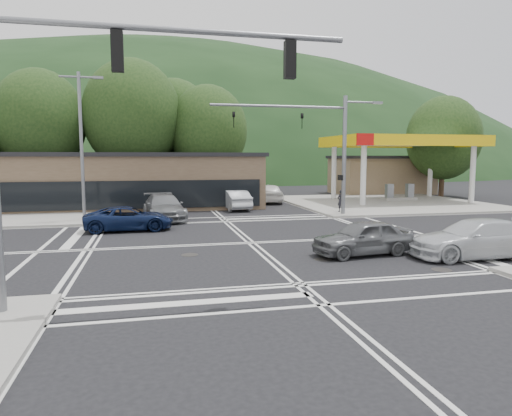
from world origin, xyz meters
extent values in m
plane|color=black|center=(0.00, 0.00, 0.00)|extent=(120.00, 120.00, 0.00)
cube|color=gray|center=(15.00, 15.00, 0.07)|extent=(16.00, 16.00, 0.15)
cube|color=gray|center=(-15.00, 15.00, 0.07)|extent=(16.00, 16.00, 0.15)
cylinder|color=silver|center=(12.00, 13.00, 2.50)|extent=(0.44, 0.44, 5.00)
cylinder|color=silver|center=(12.00, 19.00, 2.50)|extent=(0.44, 0.44, 5.00)
cylinder|color=silver|center=(22.00, 13.00, 2.50)|extent=(0.44, 0.44, 5.00)
cylinder|color=silver|center=(22.00, 19.00, 2.50)|extent=(0.44, 0.44, 5.00)
cube|color=silver|center=(17.00, 16.00, 5.30)|extent=(12.00, 8.00, 0.60)
cube|color=yellow|center=(17.00, 12.00, 5.30)|extent=(12.20, 0.25, 0.90)
cube|color=yellow|center=(17.00, 20.00, 5.30)|extent=(12.20, 0.25, 0.90)
cube|color=yellow|center=(11.00, 16.00, 5.30)|extent=(0.25, 8.20, 0.90)
cube|color=yellow|center=(23.00, 16.00, 5.30)|extent=(0.25, 8.20, 0.90)
cube|color=red|center=(11.50, 11.85, 5.30)|extent=(1.40, 0.12, 0.90)
cube|color=gray|center=(17.00, 16.00, 0.25)|extent=(3.00, 1.00, 0.30)
cube|color=slate|center=(16.00, 16.00, 0.95)|extent=(0.60, 0.50, 1.30)
cube|color=slate|center=(18.00, 16.00, 0.95)|extent=(0.60, 0.50, 1.30)
cube|color=#846B4F|center=(20.00, 25.00, 1.90)|extent=(10.00, 6.00, 3.80)
cube|color=brown|center=(-8.00, 17.00, 2.00)|extent=(24.00, 8.00, 4.00)
ellipsoid|color=black|center=(0.00, 90.00, 0.00)|extent=(252.00, 126.00, 140.00)
cylinder|color=#382619|center=(-14.00, 24.00, 2.42)|extent=(0.50, 0.50, 4.84)
ellipsoid|color=black|center=(-14.00, 24.00, 7.15)|extent=(8.00, 8.00, 9.20)
cylinder|color=#382619|center=(-6.00, 24.00, 2.64)|extent=(0.50, 0.50, 5.28)
ellipsoid|color=black|center=(-6.00, 24.00, 7.80)|extent=(9.00, 9.00, 10.35)
cylinder|color=#382619|center=(1.00, 24.00, 2.20)|extent=(0.50, 0.50, 4.40)
ellipsoid|color=black|center=(1.00, 24.00, 6.50)|extent=(7.60, 7.60, 8.74)
cylinder|color=#382619|center=(-2.00, 28.00, 2.42)|extent=(0.50, 0.50, 4.84)
ellipsoid|color=black|center=(-2.00, 28.00, 7.15)|extent=(8.40, 8.40, 9.66)
cylinder|color=#382619|center=(24.00, 20.00, 1.98)|extent=(0.50, 0.50, 3.96)
ellipsoid|color=black|center=(24.00, 20.00, 5.85)|extent=(7.20, 7.20, 8.28)
cylinder|color=slate|center=(-8.50, 9.00, 4.50)|extent=(0.20, 0.20, 9.00)
cylinder|color=slate|center=(-8.50, 9.00, 8.70)|extent=(2.20, 0.12, 0.12)
cube|color=slate|center=(-7.40, 9.00, 8.70)|extent=(0.60, 0.25, 0.15)
cylinder|color=slate|center=(8.20, 8.20, 4.00)|extent=(0.28, 0.28, 8.00)
cylinder|color=slate|center=(3.70, 8.20, 7.20)|extent=(9.00, 0.16, 0.16)
imported|color=black|center=(5.20, 8.20, 6.30)|extent=(0.16, 0.20, 1.00)
imported|color=black|center=(0.70, 8.20, 6.30)|extent=(0.16, 0.20, 1.00)
cylinder|color=slate|center=(9.40, 8.20, 7.60)|extent=(2.40, 0.12, 0.12)
cube|color=slate|center=(10.50, 8.20, 7.60)|extent=(0.70, 0.30, 0.15)
cube|color=black|center=(7.95, 8.20, 2.60)|extent=(0.25, 0.30, 0.35)
cylinder|color=slate|center=(-3.70, -8.20, 7.20)|extent=(9.00, 0.16, 0.16)
cube|color=black|center=(-5.20, -8.20, 6.60)|extent=(0.30, 0.25, 1.00)
cube|color=black|center=(-0.70, -8.20, 6.60)|extent=(0.30, 0.25, 1.00)
imported|color=#0E1A3D|center=(-5.68, 5.00, 0.65)|extent=(4.78, 2.32, 1.31)
imported|color=slate|center=(3.90, -3.54, 0.71)|extent=(4.36, 2.17, 1.43)
imported|color=silver|center=(8.01, -5.01, 0.76)|extent=(5.37, 2.49, 1.52)
imported|color=#ADB0B4|center=(1.62, 13.50, 0.75)|extent=(2.08, 4.72, 1.51)
imported|color=white|center=(5.50, 17.97, 0.84)|extent=(2.30, 5.03, 1.67)
imported|color=slate|center=(-3.70, 9.00, 0.80)|extent=(2.90, 5.74, 1.60)
imported|color=black|center=(8.48, 9.24, 0.91)|extent=(0.64, 0.50, 1.53)
camera|label=1|loc=(-4.46, -20.41, 3.99)|focal=32.00mm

